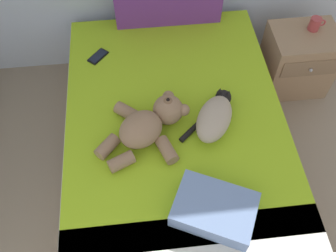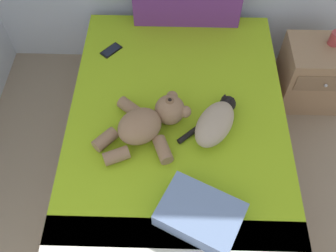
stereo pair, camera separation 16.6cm
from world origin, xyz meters
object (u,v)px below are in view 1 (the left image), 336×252
Objects in this scene: nightstand at (297,61)px; mug at (315,24)px; teddy_bear at (149,124)px; cell_phone at (98,56)px; throw_pillow at (214,209)px; cat at (215,117)px; bed at (174,138)px.

mug is (0.06, 0.05, 0.31)m from nightstand.
teddy_bear is at bearing -148.68° from mug.
cell_phone is 1.33m from throw_pillow.
cell_phone is at bearing 116.24° from throw_pillow.
cell_phone is (-0.30, 0.66, -0.08)m from teddy_bear.
nightstand is at bearing 40.40° from cat.
cat is at bearing -139.37° from mug.
throw_pillow reaches higher than mug.
teddy_bear is 0.61m from throw_pillow.
mug is (1.56, 0.11, 0.05)m from cell_phone.
bed is at bearing -149.92° from nightstand.
bed is 0.41m from cat.
bed is at bearing 157.80° from cat.
mug is at bearing 31.32° from teddy_bear.
cat is at bearing 79.57° from throw_pillow.
teddy_bear reaches higher than mug.
teddy_bear is (-0.39, -0.02, 0.01)m from cat.
teddy_bear is at bearing -176.95° from cat.
cat is 0.79× the size of nightstand.
bed is 0.40m from teddy_bear.
cat is 3.44× the size of mug.
bed is 12.11× the size of cell_phone.
throw_pillow is at bearing -126.72° from mug.
bed is 16.04× the size of mug.
throw_pillow is 1.62m from mug.
cat is at bearing -22.20° from bed.
mug is at bearing 43.74° from nightstand.
nightstand is (1.03, 0.60, 0.01)m from bed.
bed is 4.67× the size of cat.
bed is 1.31m from mug.
mug reaches higher than nightstand.
throw_pillow reaches higher than bed.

